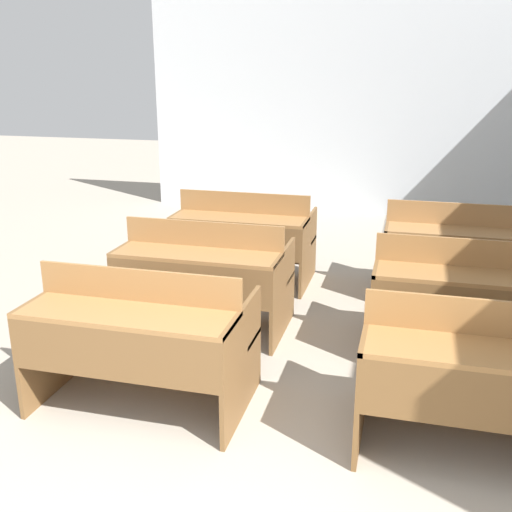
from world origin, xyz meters
The scene contains 7 objects.
wall_back centered at (0.00, 7.21, 1.52)m, with size 6.14×0.06×3.05m.
bench_front_left centered at (-0.78, 1.59, 0.47)m, with size 1.31×0.82×0.90m.
bench_front_right centered at (1.22, 1.60, 0.47)m, with size 1.31×0.82×0.90m.
bench_second_left centered at (-0.79, 2.79, 0.47)m, with size 1.31×0.82×0.90m.
bench_second_right centered at (1.21, 2.79, 0.47)m, with size 1.31×0.82×0.90m.
bench_third_left centered at (-0.79, 3.97, 0.47)m, with size 1.31×0.82×0.90m.
bench_third_right centered at (1.23, 4.00, 0.47)m, with size 1.31×0.82×0.90m.
Camera 1 is at (0.76, -1.50, 2.06)m, focal length 42.00 mm.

